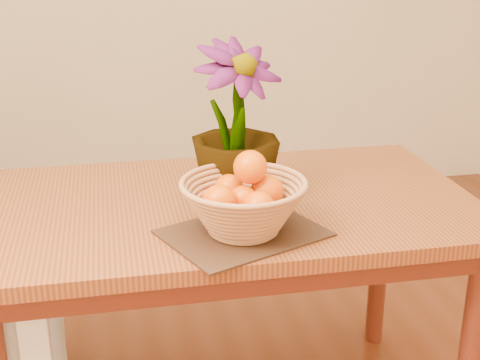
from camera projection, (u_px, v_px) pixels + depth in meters
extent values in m
cube|color=brown|center=(228.00, 207.00, 1.90)|extent=(1.40, 0.80, 0.04)
cube|color=#511F13|center=(228.00, 226.00, 1.92)|extent=(1.28, 0.68, 0.08)
cylinder|color=#511F13|center=(470.00, 358.00, 1.85)|extent=(0.06, 0.06, 0.71)
cylinder|color=#511F13|center=(27.00, 289.00, 2.21)|extent=(0.06, 0.06, 0.71)
cylinder|color=#511F13|center=(380.00, 255.00, 2.44)|extent=(0.06, 0.06, 0.71)
cube|color=#341F13|center=(243.00, 233.00, 1.68)|extent=(0.46, 0.41, 0.01)
cylinder|color=#AA7546|center=(243.00, 231.00, 1.67)|extent=(0.16, 0.16, 0.01)
sphere|color=#D84F03|center=(243.00, 199.00, 1.64)|extent=(0.07, 0.07, 0.07)
sphere|color=#D84F03|center=(267.00, 191.00, 1.68)|extent=(0.08, 0.08, 0.08)
sphere|color=#D84F03|center=(229.00, 189.00, 1.70)|extent=(0.08, 0.08, 0.08)
sphere|color=#D84F03|center=(219.00, 202.00, 1.61)|extent=(0.08, 0.08, 0.08)
sphere|color=#D84F03|center=(259.00, 207.00, 1.59)|extent=(0.08, 0.08, 0.08)
sphere|color=#D84F03|center=(250.00, 167.00, 1.64)|extent=(0.08, 0.08, 0.08)
imported|color=#1B4B15|center=(235.00, 124.00, 1.81)|extent=(0.33, 0.33, 0.45)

